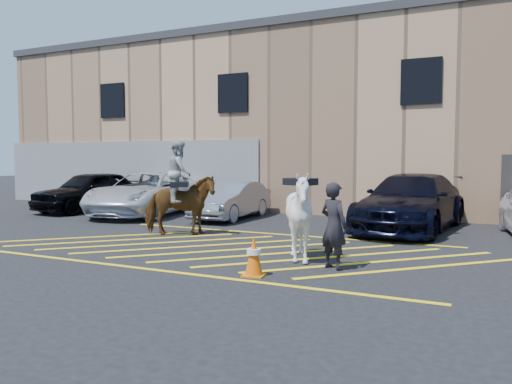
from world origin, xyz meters
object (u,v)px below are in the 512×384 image
at_px(saddled_white, 300,216).
at_px(handler, 334,226).
at_px(car_blue_suv, 411,202).
at_px(mounted_bay, 180,197).
at_px(car_silver_sedan, 232,200).
at_px(traffic_cone, 254,256).
at_px(car_white_pickup, 148,193).
at_px(car_black_suv, 91,191).

bearing_deg(saddled_white, handler, -23.97).
xyz_separation_m(car_blue_suv, mounted_bay, (-5.49, -3.76, 0.22)).
xyz_separation_m(car_silver_sedan, car_blue_suv, (5.95, -0.04, 0.17)).
height_order(handler, traffic_cone, handler).
bearing_deg(car_silver_sedan, car_white_pickup, -177.81).
bearing_deg(mounted_bay, handler, -23.57).
relative_size(handler, traffic_cone, 2.26).
xyz_separation_m(car_white_pickup, handler, (8.78, -5.73, 0.04)).
height_order(car_white_pickup, car_blue_suv, car_blue_suv).
relative_size(saddled_white, traffic_cone, 2.77).
distance_m(mounted_bay, traffic_cone, 5.12).
height_order(car_white_pickup, handler, handler).
xyz_separation_m(car_silver_sedan, traffic_cone, (4.29, -7.13, -0.27)).
height_order(car_black_suv, car_white_pickup, car_black_suv).
bearing_deg(handler, traffic_cone, 71.27).
distance_m(car_white_pickup, handler, 10.48).
relative_size(car_black_suv, car_white_pickup, 0.82).
xyz_separation_m(car_black_suv, saddled_white, (10.81, -5.44, 0.13)).
bearing_deg(car_black_suv, handler, -19.30).
height_order(car_silver_sedan, handler, handler).
xyz_separation_m(car_silver_sedan, handler, (5.40, -5.95, 0.19)).
distance_m(handler, traffic_cone, 1.68).
bearing_deg(traffic_cone, car_silver_sedan, 121.03).
bearing_deg(handler, car_blue_suv, -70.68).
relative_size(car_blue_suv, saddled_white, 2.77).
xyz_separation_m(car_black_suv, handler, (11.62, -5.80, 0.04)).
distance_m(car_silver_sedan, traffic_cone, 8.32).
bearing_deg(mounted_bay, car_black_suv, 151.37).
bearing_deg(saddled_white, mounted_bay, 156.50).
distance_m(handler, saddled_white, 0.89).
bearing_deg(mounted_bay, car_white_pickup, 137.01).
distance_m(car_black_suv, car_silver_sedan, 6.22).
height_order(car_white_pickup, saddled_white, saddled_white).
distance_m(car_blue_suv, mounted_bay, 6.66).
bearing_deg(car_white_pickup, car_black_suv, 171.22).
xyz_separation_m(car_white_pickup, car_blue_suv, (9.33, 0.18, 0.03)).
bearing_deg(handler, car_silver_sedan, -23.14).
bearing_deg(car_black_suv, car_silver_sedan, 8.67).
xyz_separation_m(car_black_suv, car_white_pickup, (2.84, -0.07, -0.00)).
relative_size(car_black_suv, car_silver_sedan, 1.20).
bearing_deg(saddled_white, car_silver_sedan, 129.36).
distance_m(mounted_bay, saddled_white, 4.51).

